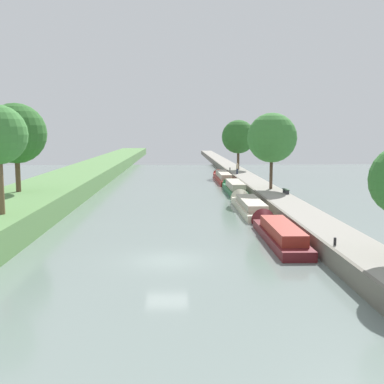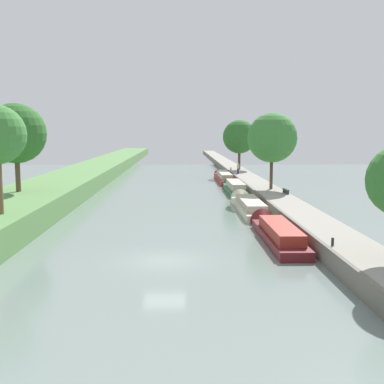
{
  "view_description": "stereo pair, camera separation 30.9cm",
  "coord_description": "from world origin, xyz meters",
  "px_view_note": "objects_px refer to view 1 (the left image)",
  "views": [
    {
      "loc": [
        0.56,
        -26.85,
        7.65
      ],
      "look_at": [
        2.34,
        23.75,
        1.0
      ],
      "focal_mm": 43.39,
      "sensor_mm": 36.0,
      "label": 1
    },
    {
      "loc": [
        0.87,
        -26.86,
        7.65
      ],
      "look_at": [
        2.34,
        23.75,
        1.0
      ],
      "focal_mm": 43.39,
      "sensor_mm": 36.0,
      "label": 2
    }
  ],
  "objects_px": {
    "narrowboat_red": "(223,177)",
    "narrowboat_green": "(234,188)",
    "narrowboat_maroon": "(278,232)",
    "mooring_bollard_far": "(230,169)",
    "person_walking": "(237,168)",
    "mooring_bollard_near": "(335,241)",
    "park_bench": "(286,190)",
    "narrowboat_cream": "(248,205)"
  },
  "relations": [
    {
      "from": "narrowboat_cream",
      "to": "mooring_bollard_near",
      "type": "xyz_separation_m",
      "value": [
        2.08,
        -18.59,
        0.85
      ]
    },
    {
      "from": "mooring_bollard_far",
      "to": "person_walking",
      "type": "bearing_deg",
      "value": -87.64
    },
    {
      "from": "narrowboat_green",
      "to": "person_walking",
      "type": "distance_m",
      "value": 13.23
    },
    {
      "from": "narrowboat_maroon",
      "to": "mooring_bollard_near",
      "type": "xyz_separation_m",
      "value": [
        1.91,
        -6.32,
        0.82
      ]
    },
    {
      "from": "person_walking",
      "to": "park_bench",
      "type": "height_order",
      "value": "person_walking"
    },
    {
      "from": "mooring_bollard_far",
      "to": "park_bench",
      "type": "bearing_deg",
      "value": -85.28
    },
    {
      "from": "narrowboat_red",
      "to": "person_walking",
      "type": "relative_size",
      "value": 8.9
    },
    {
      "from": "narrowboat_maroon",
      "to": "narrowboat_cream",
      "type": "height_order",
      "value": "narrowboat_maroon"
    },
    {
      "from": "mooring_bollard_far",
      "to": "narrowboat_cream",
      "type": "bearing_deg",
      "value": -93.57
    },
    {
      "from": "narrowboat_cream",
      "to": "narrowboat_green",
      "type": "height_order",
      "value": "narrowboat_green"
    },
    {
      "from": "person_walking",
      "to": "narrowboat_red",
      "type": "bearing_deg",
      "value": 167.5
    },
    {
      "from": "narrowboat_red",
      "to": "mooring_bollard_near",
      "type": "bearing_deg",
      "value": -87.6
    },
    {
      "from": "narrowboat_cream",
      "to": "narrowboat_maroon",
      "type": "bearing_deg",
      "value": -89.2
    },
    {
      "from": "mooring_bollard_far",
      "to": "narrowboat_green",
      "type": "bearing_deg",
      "value": -95.21
    },
    {
      "from": "narrowboat_green",
      "to": "narrowboat_red",
      "type": "height_order",
      "value": "narrowboat_green"
    },
    {
      "from": "narrowboat_maroon",
      "to": "narrowboat_red",
      "type": "distance_m",
      "value": 39.07
    },
    {
      "from": "park_bench",
      "to": "narrowboat_maroon",
      "type": "bearing_deg",
      "value": -105.28
    },
    {
      "from": "narrowboat_maroon",
      "to": "narrowboat_cream",
      "type": "relative_size",
      "value": 0.92
    },
    {
      "from": "narrowboat_maroon",
      "to": "narrowboat_cream",
      "type": "bearing_deg",
      "value": 90.8
    },
    {
      "from": "narrowboat_green",
      "to": "narrowboat_red",
      "type": "bearing_deg",
      "value": 90.31
    },
    {
      "from": "narrowboat_cream",
      "to": "person_walking",
      "type": "bearing_deg",
      "value": 84.85
    },
    {
      "from": "narrowboat_green",
      "to": "person_walking",
      "type": "relative_size",
      "value": 6.95
    },
    {
      "from": "narrowboat_maroon",
      "to": "park_bench",
      "type": "height_order",
      "value": "park_bench"
    },
    {
      "from": "mooring_bollard_near",
      "to": "narrowboat_red",
      "type": "bearing_deg",
      "value": 92.4
    },
    {
      "from": "narrowboat_green",
      "to": "mooring_bollard_near",
      "type": "relative_size",
      "value": 25.63
    },
    {
      "from": "narrowboat_maroon",
      "to": "mooring_bollard_far",
      "type": "bearing_deg",
      "value": 87.61
    },
    {
      "from": "narrowboat_red",
      "to": "park_bench",
      "type": "height_order",
      "value": "park_bench"
    },
    {
      "from": "narrowboat_green",
      "to": "mooring_bollard_far",
      "type": "bearing_deg",
      "value": 84.79
    },
    {
      "from": "person_walking",
      "to": "mooring_bollard_near",
      "type": "distance_m",
      "value": 44.9
    },
    {
      "from": "person_walking",
      "to": "mooring_bollard_near",
      "type": "bearing_deg",
      "value": -90.37
    },
    {
      "from": "narrowboat_red",
      "to": "narrowboat_green",
      "type": "bearing_deg",
      "value": -89.69
    },
    {
      "from": "mooring_bollard_far",
      "to": "park_bench",
      "type": "height_order",
      "value": "park_bench"
    },
    {
      "from": "narrowboat_cream",
      "to": "narrowboat_green",
      "type": "distance_m",
      "value": 13.32
    },
    {
      "from": "narrowboat_maroon",
      "to": "park_bench",
      "type": "bearing_deg",
      "value": 74.72
    },
    {
      "from": "narrowboat_green",
      "to": "park_bench",
      "type": "xyz_separation_m",
      "value": [
        4.28,
        -9.64,
        0.88
      ]
    },
    {
      "from": "narrowboat_green",
      "to": "mooring_bollard_far",
      "type": "height_order",
      "value": "mooring_bollard_far"
    },
    {
      "from": "narrowboat_red",
      "to": "mooring_bollard_far",
      "type": "bearing_deg",
      "value": 73.88
    },
    {
      "from": "narrowboat_green",
      "to": "mooring_bollard_far",
      "type": "relative_size",
      "value": 25.63
    },
    {
      "from": "narrowboat_red",
      "to": "park_bench",
      "type": "bearing_deg",
      "value": -79.34
    },
    {
      "from": "narrowboat_cream",
      "to": "narrowboat_red",
      "type": "bearing_deg",
      "value": 89.62
    },
    {
      "from": "narrowboat_red",
      "to": "mooring_bollard_near",
      "type": "height_order",
      "value": "mooring_bollard_near"
    },
    {
      "from": "narrowboat_cream",
      "to": "narrowboat_green",
      "type": "bearing_deg",
      "value": 88.92
    }
  ]
}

